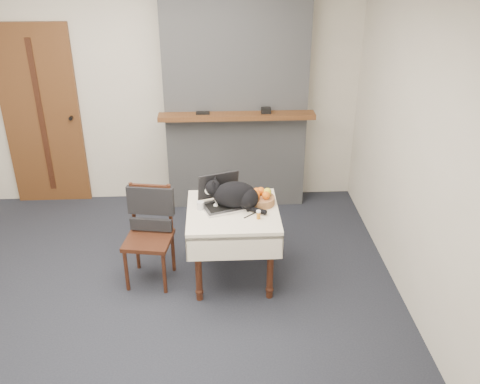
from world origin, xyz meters
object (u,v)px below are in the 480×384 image
object	(u,v)px
door	(42,117)
cat	(236,195)
cream_jar	(200,206)
chair	(150,221)
laptop	(222,198)
side_table	(233,221)
fruit_basket	(261,198)
pill_bottle	(258,215)

from	to	relation	value
door	cat	distance (m)	2.59
cream_jar	chair	xyz separation A→B (m)	(-0.45, 0.06, -0.17)
cat	chair	size ratio (longest dim) A/B	0.60
door	cat	world-z (taller)	door
laptop	cat	size ratio (longest dim) A/B	0.84
side_table	fruit_basket	world-z (taller)	fruit_basket
fruit_basket	chair	xyz separation A→B (m)	(-0.97, -0.01, -0.19)
door	laptop	world-z (taller)	door
door	side_table	distance (m)	2.63
door	fruit_basket	size ratio (longest dim) A/B	8.43
chair	fruit_basket	bearing A→B (deg)	10.16
cat	fruit_basket	bearing A→B (deg)	24.23
side_table	laptop	bearing A→B (deg)	131.83
laptop	cat	world-z (taller)	laptop
side_table	door	bearing A→B (deg)	140.68
door	side_table	size ratio (longest dim) A/B	2.56
fruit_basket	side_table	bearing A→B (deg)	-157.49
laptop	pill_bottle	size ratio (longest dim) A/B	5.89
fruit_basket	pill_bottle	bearing A→B (deg)	-99.58
chair	laptop	bearing A→B (deg)	10.27
side_table	cream_jar	bearing A→B (deg)	174.04
side_table	cream_jar	size ratio (longest dim) A/B	11.21
cat	cream_jar	world-z (taller)	cat
cream_jar	fruit_basket	xyz separation A→B (m)	(0.53, 0.08, 0.02)
pill_bottle	fruit_basket	world-z (taller)	fruit_basket
laptop	chair	size ratio (longest dim) A/B	0.50
door	cream_jar	xyz separation A→B (m)	(1.73, -1.61, -0.27)
cat	chair	world-z (taller)	cat
chair	cream_jar	bearing A→B (deg)	1.53
cat	pill_bottle	size ratio (longest dim) A/B	6.99
cream_jar	pill_bottle	size ratio (longest dim) A/B	0.92
side_table	pill_bottle	bearing A→B (deg)	-37.72
side_table	cream_jar	xyz separation A→B (m)	(-0.28, 0.03, 0.15)
laptop	side_table	bearing A→B (deg)	-66.83
side_table	laptop	xyz separation A→B (m)	(-0.09, 0.10, 0.18)
cat	chair	xyz separation A→B (m)	(-0.75, 0.04, -0.25)
door	chair	world-z (taller)	door
fruit_basket	cat	bearing A→B (deg)	-166.70
door	laptop	size ratio (longest dim) A/B	4.50
side_table	chair	size ratio (longest dim) A/B	0.88
side_table	pill_bottle	distance (m)	0.30
fruit_basket	chair	size ratio (longest dim) A/B	0.27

